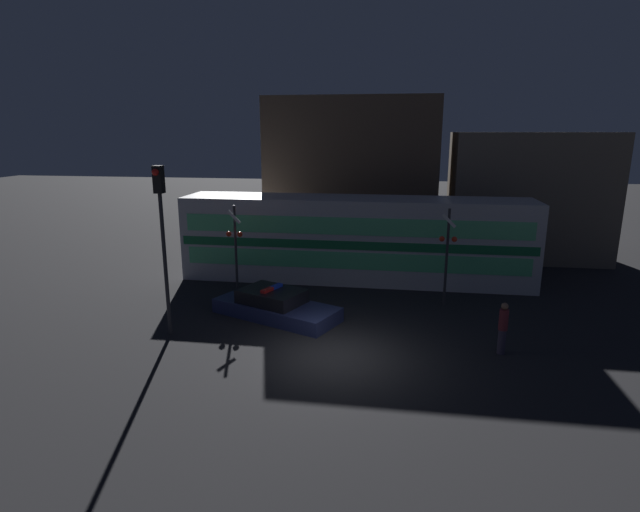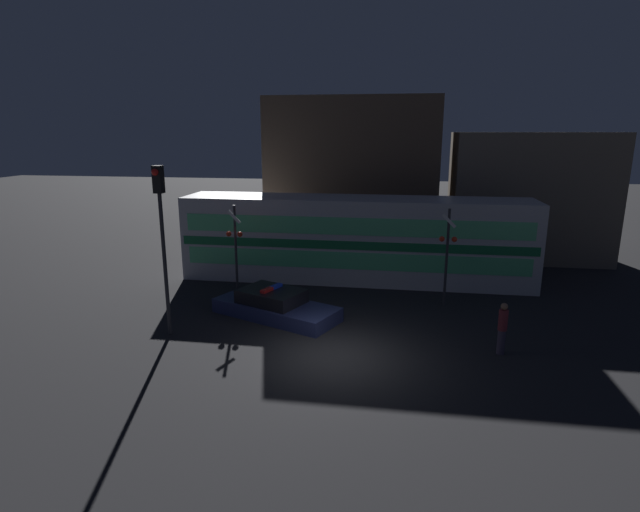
{
  "view_description": "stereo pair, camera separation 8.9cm",
  "coord_description": "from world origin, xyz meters",
  "px_view_note": "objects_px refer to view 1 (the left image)",
  "views": [
    {
      "loc": [
        1.82,
        -14.56,
        6.96
      ],
      "look_at": [
        -1.34,
        5.97,
        1.79
      ],
      "focal_mm": 28.0,
      "sensor_mm": 36.0,
      "label": 1
    },
    {
      "loc": [
        1.91,
        -14.54,
        6.96
      ],
      "look_at": [
        -1.34,
        5.97,
        1.79
      ],
      "focal_mm": 28.0,
      "sensor_mm": 36.0,
      "label": 2
    }
  ],
  "objects_px": {
    "pedestrian": "(503,328)",
    "police_car": "(275,306)",
    "traffic_light_corner": "(162,222)",
    "crossing_signal_near": "(447,251)",
    "train": "(355,239)"
  },
  "relations": [
    {
      "from": "train",
      "to": "crossing_signal_near",
      "type": "bearing_deg",
      "value": -39.0
    },
    {
      "from": "pedestrian",
      "to": "police_car",
      "type": "bearing_deg",
      "value": 165.08
    },
    {
      "from": "crossing_signal_near",
      "to": "traffic_light_corner",
      "type": "relative_size",
      "value": 0.68
    },
    {
      "from": "traffic_light_corner",
      "to": "train",
      "type": "bearing_deg",
      "value": 53.36
    },
    {
      "from": "pedestrian",
      "to": "traffic_light_corner",
      "type": "distance_m",
      "value": 11.69
    },
    {
      "from": "pedestrian",
      "to": "traffic_light_corner",
      "type": "xyz_separation_m",
      "value": [
        -11.25,
        -0.17,
        3.16
      ]
    },
    {
      "from": "pedestrian",
      "to": "traffic_light_corner",
      "type": "height_order",
      "value": "traffic_light_corner"
    },
    {
      "from": "crossing_signal_near",
      "to": "traffic_light_corner",
      "type": "height_order",
      "value": "traffic_light_corner"
    },
    {
      "from": "police_car",
      "to": "pedestrian",
      "type": "height_order",
      "value": "pedestrian"
    },
    {
      "from": "crossing_signal_near",
      "to": "police_car",
      "type": "bearing_deg",
      "value": -160.46
    },
    {
      "from": "police_car",
      "to": "traffic_light_corner",
      "type": "bearing_deg",
      "value": -121.04
    },
    {
      "from": "train",
      "to": "police_car",
      "type": "height_order",
      "value": "train"
    },
    {
      "from": "pedestrian",
      "to": "crossing_signal_near",
      "type": "distance_m",
      "value": 4.9
    },
    {
      "from": "traffic_light_corner",
      "to": "pedestrian",
      "type": "bearing_deg",
      "value": 0.86
    },
    {
      "from": "police_car",
      "to": "pedestrian",
      "type": "bearing_deg",
      "value": 8.7
    }
  ]
}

